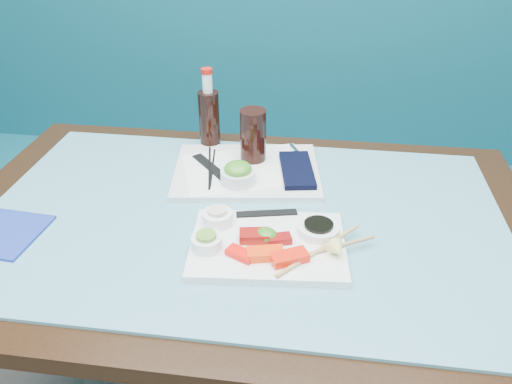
# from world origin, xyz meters

# --- Properties ---
(booth_bench) EXTENTS (3.00, 0.56, 1.17)m
(booth_bench) POSITION_xyz_m (0.00, 2.29, 0.37)
(booth_bench) COLOR #0E4E5C
(booth_bench) RESTS_ON ground
(dining_table) EXTENTS (1.40, 0.90, 0.75)m
(dining_table) POSITION_xyz_m (0.00, 1.45, 0.67)
(dining_table) COLOR black
(dining_table) RESTS_ON ground
(glass_top) EXTENTS (1.22, 0.76, 0.01)m
(glass_top) POSITION_xyz_m (0.00, 1.45, 0.75)
(glass_top) COLOR #589DB1
(glass_top) RESTS_ON dining_table
(sashimi_plate) EXTENTS (0.35, 0.26, 0.02)m
(sashimi_plate) POSITION_xyz_m (0.07, 1.33, 0.77)
(sashimi_plate) COLOR white
(sashimi_plate) RESTS_ON glass_top
(salmon_left) EXTENTS (0.07, 0.05, 0.01)m
(salmon_left) POSITION_xyz_m (0.02, 1.28, 0.78)
(salmon_left) COLOR #FF130A
(salmon_left) RESTS_ON sashimi_plate
(salmon_mid) EXTENTS (0.08, 0.05, 0.02)m
(salmon_mid) POSITION_xyz_m (0.07, 1.28, 0.78)
(salmon_mid) COLOR #FF3B0A
(salmon_mid) RESTS_ON sashimi_plate
(salmon_right) EXTENTS (0.08, 0.07, 0.02)m
(salmon_right) POSITION_xyz_m (0.12, 1.28, 0.78)
(salmon_right) COLOR #FB200A
(salmon_right) RESTS_ON sashimi_plate
(tuna_left) EXTENTS (0.07, 0.05, 0.02)m
(tuna_left) POSITION_xyz_m (0.04, 1.34, 0.79)
(tuna_left) COLOR maroon
(tuna_left) RESTS_ON sashimi_plate
(tuna_right) EXTENTS (0.05, 0.04, 0.02)m
(tuna_right) POSITION_xyz_m (0.10, 1.34, 0.78)
(tuna_right) COLOR maroon
(tuna_right) RESTS_ON sashimi_plate
(seaweed_garnish) EXTENTS (0.06, 0.06, 0.03)m
(seaweed_garnish) POSITION_xyz_m (0.07, 1.34, 0.79)
(seaweed_garnish) COLOR #31791C
(seaweed_garnish) RESTS_ON sashimi_plate
(ramekin_wasabi) EXTENTS (0.09, 0.09, 0.03)m
(ramekin_wasabi) POSITION_xyz_m (-0.05, 1.30, 0.79)
(ramekin_wasabi) COLOR white
(ramekin_wasabi) RESTS_ON sashimi_plate
(wasabi_fill) EXTENTS (0.05, 0.05, 0.01)m
(wasabi_fill) POSITION_xyz_m (-0.05, 1.30, 0.81)
(wasabi_fill) COLOR #609931
(wasabi_fill) RESTS_ON ramekin_wasabi
(ramekin_ginger) EXTENTS (0.07, 0.07, 0.03)m
(ramekin_ginger) POSITION_xyz_m (-0.05, 1.39, 0.79)
(ramekin_ginger) COLOR white
(ramekin_ginger) RESTS_ON sashimi_plate
(ginger_fill) EXTENTS (0.06, 0.06, 0.01)m
(ginger_fill) POSITION_xyz_m (-0.05, 1.39, 0.81)
(ginger_fill) COLOR beige
(ginger_fill) RESTS_ON ramekin_ginger
(soy_dish) EXTENTS (0.11, 0.11, 0.02)m
(soy_dish) POSITION_xyz_m (0.18, 1.38, 0.78)
(soy_dish) COLOR white
(soy_dish) RESTS_ON sashimi_plate
(soy_fill) EXTENTS (0.08, 0.08, 0.01)m
(soy_fill) POSITION_xyz_m (0.18, 1.38, 0.80)
(soy_fill) COLOR black
(soy_fill) RESTS_ON soy_dish
(lemon_wedge) EXTENTS (0.05, 0.04, 0.04)m
(lemon_wedge) POSITION_xyz_m (0.22, 1.30, 0.79)
(lemon_wedge) COLOR #F4FF78
(lemon_wedge) RESTS_ON sashimi_plate
(chopstick_sleeve) EXTENTS (0.14, 0.05, 0.00)m
(chopstick_sleeve) POSITION_xyz_m (0.06, 1.44, 0.78)
(chopstick_sleeve) COLOR black
(chopstick_sleeve) RESTS_ON sashimi_plate
(wooden_chopstick_a) EXTENTS (0.17, 0.20, 0.01)m
(wooden_chopstick_a) POSITION_xyz_m (0.18, 1.32, 0.78)
(wooden_chopstick_a) COLOR tan
(wooden_chopstick_a) RESTS_ON sashimi_plate
(wooden_chopstick_b) EXTENTS (0.21, 0.13, 0.01)m
(wooden_chopstick_b) POSITION_xyz_m (0.19, 1.32, 0.78)
(wooden_chopstick_b) COLOR #AD7A51
(wooden_chopstick_b) RESTS_ON sashimi_plate
(serving_tray) EXTENTS (0.42, 0.34, 0.01)m
(serving_tray) POSITION_xyz_m (-0.02, 1.65, 0.77)
(serving_tray) COLOR silver
(serving_tray) RESTS_ON glass_top
(paper_placemat) EXTENTS (0.39, 0.33, 0.00)m
(paper_placemat) POSITION_xyz_m (-0.02, 1.65, 0.77)
(paper_placemat) COLOR white
(paper_placemat) RESTS_ON serving_tray
(seaweed_bowl) EXTENTS (0.11, 0.11, 0.04)m
(seaweed_bowl) POSITION_xyz_m (-0.03, 1.57, 0.79)
(seaweed_bowl) COLOR white
(seaweed_bowl) RESTS_ON serving_tray
(seaweed_salad) EXTENTS (0.09, 0.09, 0.04)m
(seaweed_salad) POSITION_xyz_m (-0.03, 1.57, 0.81)
(seaweed_salad) COLOR #429021
(seaweed_salad) RESTS_ON seaweed_bowl
(cola_glass) EXTENTS (0.09, 0.09, 0.15)m
(cola_glass) POSITION_xyz_m (-0.01, 1.70, 0.85)
(cola_glass) COLOR black
(cola_glass) RESTS_ON serving_tray
(navy_pouch) EXTENTS (0.11, 0.20, 0.01)m
(navy_pouch) POSITION_xyz_m (0.12, 1.65, 0.78)
(navy_pouch) COLOR black
(navy_pouch) RESTS_ON serving_tray
(fork) EXTENTS (0.05, 0.09, 0.01)m
(fork) POSITION_xyz_m (0.11, 1.75, 0.78)
(fork) COLOR silver
(fork) RESTS_ON serving_tray
(black_chopstick_a) EXTENTS (0.05, 0.23, 0.01)m
(black_chopstick_a) POSITION_xyz_m (-0.12, 1.64, 0.78)
(black_chopstick_a) COLOR black
(black_chopstick_a) RESTS_ON serving_tray
(black_chopstick_b) EXTENTS (0.04, 0.20, 0.01)m
(black_chopstick_b) POSITION_xyz_m (-0.11, 1.64, 0.78)
(black_chopstick_b) COLOR black
(black_chopstick_b) RESTS_ON serving_tray
(tray_sleeve) EXTENTS (0.13, 0.14, 0.00)m
(tray_sleeve) POSITION_xyz_m (-0.11, 1.64, 0.77)
(tray_sleeve) COLOR black
(tray_sleeve) RESTS_ON serving_tray
(cola_bottle_body) EXTENTS (0.08, 0.08, 0.17)m
(cola_bottle_body) POSITION_xyz_m (-0.15, 1.79, 0.84)
(cola_bottle_body) COLOR black
(cola_bottle_body) RESTS_ON glass_top
(cola_bottle_neck) EXTENTS (0.03, 0.03, 0.05)m
(cola_bottle_neck) POSITION_xyz_m (-0.15, 1.79, 0.95)
(cola_bottle_neck) COLOR white
(cola_bottle_neck) RESTS_ON cola_bottle_body
(cola_bottle_cap) EXTENTS (0.04, 0.04, 0.01)m
(cola_bottle_cap) POSITION_xyz_m (-0.15, 1.79, 0.99)
(cola_bottle_cap) COLOR red
(cola_bottle_cap) RESTS_ON cola_bottle_neck
(blue_napkin) EXTENTS (0.18, 0.18, 0.01)m
(blue_napkin) POSITION_xyz_m (-0.52, 1.30, 0.76)
(blue_napkin) COLOR navy
(blue_napkin) RESTS_ON glass_top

